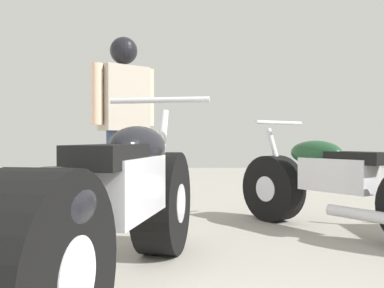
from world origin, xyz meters
The scene contains 4 objects.
ground_plane centered at (0.00, 3.07, 0.00)m, with size 16.26×16.26×0.00m, color #9E998E.
motorcycle_maroon_cruiser centered at (-0.40, 2.10, 0.42)m, with size 0.74×2.21×1.03m.
motorcycle_black_naked centered at (1.10, 3.47, 0.38)m, with size 1.36×1.70×0.93m.
mechanic_in_blue centered at (-0.78, 4.36, 1.07)m, with size 0.61×0.53×1.78m.
Camera 1 is at (-0.02, 0.08, 0.76)m, focal length 39.98 mm.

